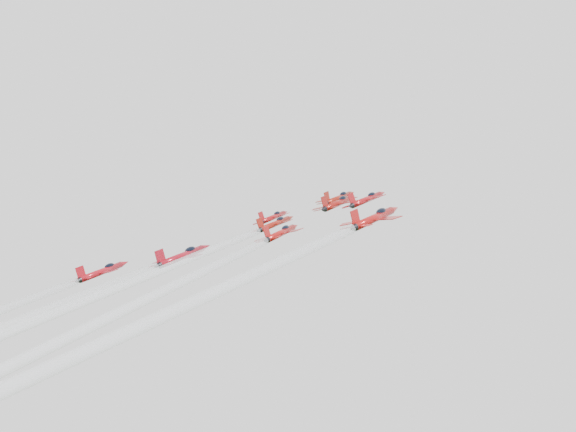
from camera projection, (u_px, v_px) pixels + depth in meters
The scene contains 7 objects.
jet_lead at pixel (339, 198), 157.12m from camera, with size 10.14×13.26×7.46m.
jet_row2_left at pixel (274, 217), 154.11m from camera, with size 9.12×11.93×6.71m.
jet_row2_center at pixel (339, 203), 144.44m from camera, with size 10.52×13.77×7.75m.
jet_row2_right at pixel (367, 199), 135.14m from camera, with size 9.56×12.50×7.03m.
jet_center at pixel (104, 294), 100.30m from camera, with size 9.17×89.32×45.80m.
jet_rear_right at pixel (76, 322), 80.95m from camera, with size 9.00×87.61×44.92m.
jet_rear_farright at pixel (142, 335), 62.77m from camera, with size 9.86×96.02×49.24m.
Camera 1 is at (75.83, -102.68, 119.79)m, focal length 45.00 mm.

